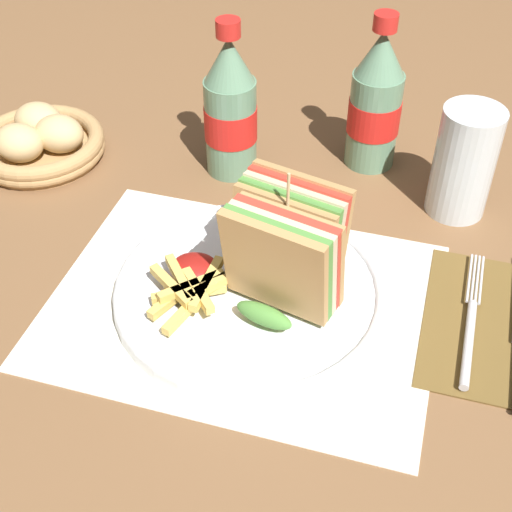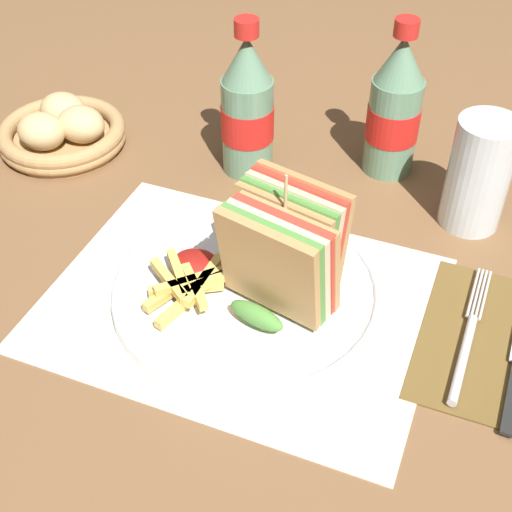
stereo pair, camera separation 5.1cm
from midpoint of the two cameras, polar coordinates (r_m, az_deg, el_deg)
The scene contains 12 objects.
ground_plane at distance 0.73m, azimuth -3.34°, elevation -3.24°, with size 4.00×4.00×0.00m, color brown.
placemat at distance 0.72m, azimuth -3.04°, elevation -3.91°, with size 0.39×0.29×0.00m.
plate_main at distance 0.72m, azimuth -2.45°, elevation -2.83°, with size 0.28×0.28×0.02m.
club_sandwich at distance 0.68m, azimuth 0.24°, elevation 0.48°, with size 0.12×0.13×0.14m.
fries_pile at distance 0.70m, azimuth -7.38°, elevation -2.77°, with size 0.09×0.10×0.02m.
ketchup_blob at distance 0.73m, azimuth -6.93°, elevation -1.03°, with size 0.05×0.04×0.02m.
napkin at distance 0.73m, azimuth 16.75°, elevation -5.42°, with size 0.14×0.20×0.00m.
fork at distance 0.71m, azimuth 14.81°, elevation -5.73°, with size 0.02×0.18×0.01m.
coke_bottle_near at distance 0.86m, azimuth -3.78°, elevation 11.54°, with size 0.06×0.06×0.20m.
coke_bottle_far at distance 0.88m, azimuth 7.89°, elevation 11.99°, with size 0.06×0.06×0.20m.
glass_near at distance 0.83m, azimuth 14.54°, elevation 6.75°, with size 0.07×0.07×0.13m.
bread_basket at distance 0.97m, azimuth -18.38°, elevation 8.58°, with size 0.16×0.16×0.06m.
Camera 1 is at (0.16, -0.49, 0.52)m, focal length 50.00 mm.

